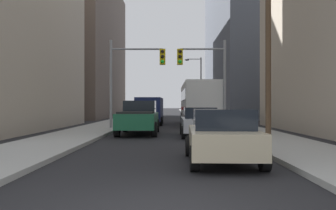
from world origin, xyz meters
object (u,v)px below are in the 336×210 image
sedan_silver (199,122)px  pickup_truck_green (139,118)px  sedan_beige (222,136)px  sedan_maroon (153,114)px  traffic_signal_near_left (135,69)px  traffic_signal_near_right (204,70)px  city_bus (198,102)px  cargo_van_navy (150,109)px

sedan_silver → pickup_truck_green: bearing=154.0°
sedan_beige → sedan_silver: 8.55m
pickup_truck_green → sedan_maroon: (-0.03, 17.21, -0.16)m
traffic_signal_near_left → sedan_beige: bearing=-74.4°
sedan_maroon → traffic_signal_near_right: (4.08, -13.48, 3.25)m
pickup_truck_green → sedan_maroon: size_ratio=1.28×
city_bus → pickup_truck_green: (-4.09, -9.80, -1.00)m
pickup_truck_green → sedan_silver: bearing=-26.0°
sedan_silver → traffic_signal_near_right: size_ratio=0.70×
cargo_van_navy → traffic_signal_near_right: bearing=-56.9°
traffic_signal_near_left → cargo_van_navy: bearing=83.7°
sedan_beige → traffic_signal_near_right: (0.79, 13.89, 3.25)m
sedan_beige → traffic_signal_near_right: size_ratio=0.71×
city_bus → sedan_maroon: bearing=119.1°
traffic_signal_near_right → traffic_signal_near_left: bearing=180.0°
sedan_beige → sedan_maroon: same height
cargo_van_navy → sedan_maroon: bearing=90.7°
cargo_van_navy → sedan_beige: 20.26m
sedan_silver → sedan_beige: bearing=-90.3°
traffic_signal_near_left → city_bus: bearing=52.2°
pickup_truck_green → sedan_silver: 3.67m
sedan_beige → traffic_signal_near_right: traffic_signal_near_right is taller
pickup_truck_green → cargo_van_navy: 9.85m
pickup_truck_green → sedan_maroon: bearing=90.1°
city_bus → sedan_maroon: 8.56m
sedan_beige → traffic_signal_near_left: (-3.87, 13.89, 3.27)m
pickup_truck_green → traffic_signal_near_right: 6.31m
pickup_truck_green → sedan_maroon: 17.21m
pickup_truck_green → traffic_signal_near_left: size_ratio=0.90×
sedan_beige → traffic_signal_near_left: traffic_signal_near_left is taller
city_bus → sedan_beige: 20.00m
city_bus → traffic_signal_near_left: bearing=-127.8°
city_bus → cargo_van_navy: city_bus is taller
sedan_maroon → pickup_truck_green: bearing=-89.9°
city_bus → traffic_signal_near_right: 6.41m
city_bus → cargo_van_navy: bearing=179.3°
sedan_maroon → traffic_signal_near_right: traffic_signal_near_right is taller
city_bus → pickup_truck_green: bearing=-112.7°
cargo_van_navy → traffic_signal_near_left: bearing=-96.3°
traffic_signal_near_right → city_bus: bearing=89.6°
city_bus → sedan_maroon: (-4.12, 7.42, -1.16)m
city_bus → cargo_van_navy: size_ratio=2.19×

